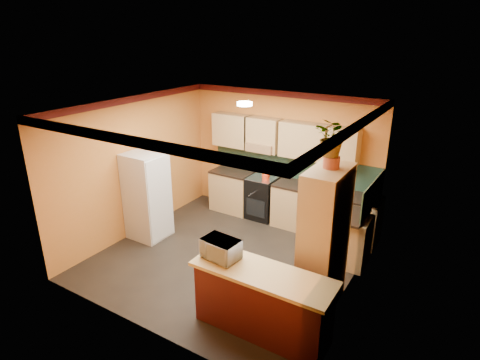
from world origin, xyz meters
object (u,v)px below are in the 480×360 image
object	(u,v)px
fridge	(147,196)
microwave	(221,249)
base_cabinets_back	(289,204)
pantry	(324,239)
stove	(262,197)
breakfast_bar	(262,304)

from	to	relation	value
fridge	microwave	distance (m)	2.80
fridge	microwave	bearing A→B (deg)	-25.44
base_cabinets_back	fridge	bearing A→B (deg)	-137.91
pantry	fridge	bearing A→B (deg)	177.02
stove	microwave	world-z (taller)	microwave
stove	breakfast_bar	distance (m)	3.53
stove	fridge	bearing A→B (deg)	-127.89
stove	pantry	xyz separation A→B (m)	(2.12, -2.09, 0.59)
breakfast_bar	microwave	xyz separation A→B (m)	(-0.65, 0.00, 0.63)
base_cabinets_back	breakfast_bar	bearing A→B (deg)	-70.98
base_cabinets_back	fridge	distance (m)	2.86
fridge	pantry	world-z (taller)	pantry
base_cabinets_back	stove	size ratio (longest dim) A/B	4.01
breakfast_bar	microwave	size ratio (longest dim) A/B	3.62
stove	breakfast_bar	bearing A→B (deg)	-61.36
base_cabinets_back	microwave	xyz separation A→B (m)	(0.42, -3.10, 0.63)
pantry	microwave	xyz separation A→B (m)	(-1.08, -1.01, 0.02)
microwave	fridge	bearing A→B (deg)	159.58
fridge	pantry	xyz separation A→B (m)	(3.60, -0.19, 0.20)
base_cabinets_back	stove	xyz separation A→B (m)	(-0.63, -0.00, 0.02)
base_cabinets_back	breakfast_bar	xyz separation A→B (m)	(1.07, -3.10, 0.00)
stove	microwave	size ratio (longest dim) A/B	1.83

